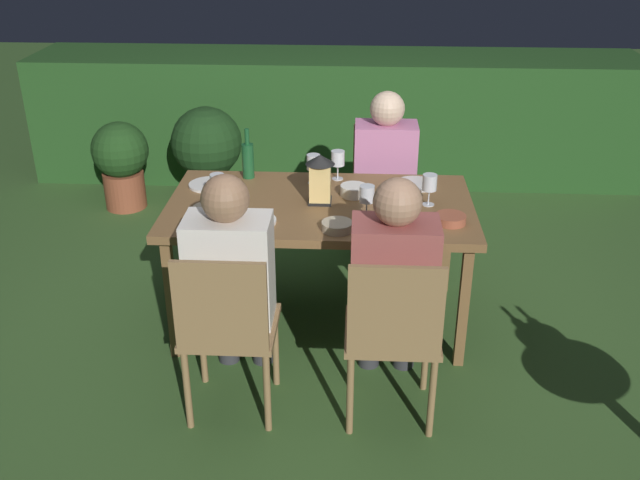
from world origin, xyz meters
TOP-DOWN VIEW (x-y plane):
  - ground_plane at (0.00, 0.00)m, footprint 16.00×16.00m
  - dining_table at (0.00, 0.00)m, footprint 1.62×0.90m
  - chair_side_right_b at (0.36, 0.84)m, footprint 0.42×0.40m
  - person_in_pink at (0.36, 0.65)m, footprint 0.38×0.47m
  - chair_side_left_b at (0.36, -0.84)m, footprint 0.42×0.40m
  - person_in_rust at (0.36, -0.65)m, footprint 0.38×0.47m
  - chair_side_left_a at (-0.36, -0.84)m, footprint 0.42×0.40m
  - person_in_cream at (-0.36, -0.65)m, footprint 0.38×0.47m
  - lantern_centerpiece at (-0.00, 0.01)m, footprint 0.15×0.15m
  - green_bottle_on_table at (-0.43, 0.35)m, footprint 0.07×0.07m
  - wine_glass_a at (0.24, -0.16)m, footprint 0.08×0.08m
  - wine_glass_b at (0.57, 0.01)m, footprint 0.08×0.08m
  - wine_glass_c at (-0.05, 0.28)m, footprint 0.08×0.08m
  - wine_glass_d at (0.08, 0.36)m, footprint 0.08×0.08m
  - wine_glass_e at (-0.53, -0.05)m, footprint 0.08×0.08m
  - plate_a at (-0.33, -0.26)m, footprint 0.24×0.24m
  - plate_b at (0.52, 0.28)m, footprint 0.22×0.22m
  - plate_c at (-0.63, 0.21)m, footprint 0.23×0.23m
  - bowl_olives at (-0.57, -0.20)m, footprint 0.14×0.14m
  - bowl_bread at (0.66, -0.22)m, footprint 0.16×0.16m
  - bowl_salad at (0.18, 0.11)m, footprint 0.15×0.15m
  - bowl_dip at (0.10, -0.33)m, footprint 0.15×0.15m
  - hedge_backdrop at (0.00, 2.40)m, footprint 4.97×0.81m
  - potted_plant_by_hedge at (-1.59, 1.55)m, footprint 0.43×0.43m
  - potted_plant_corner at (-0.95, 1.65)m, footprint 0.53×0.53m

SIDE VIEW (x-z plane):
  - ground_plane at x=0.00m, z-range 0.00..0.00m
  - potted_plant_by_hedge at x=-1.59m, z-range 0.04..0.72m
  - potted_plant_corner at x=-0.95m, z-range 0.08..0.85m
  - chair_side_right_b at x=0.36m, z-range 0.05..0.92m
  - chair_side_left_b at x=0.36m, z-range 0.05..0.92m
  - chair_side_left_a at x=-0.36m, z-range 0.05..0.92m
  - hedge_backdrop at x=0.00m, z-range 0.00..1.01m
  - person_in_pink at x=0.36m, z-range 0.06..1.21m
  - person_in_rust at x=0.36m, z-range 0.06..1.21m
  - person_in_cream at x=-0.36m, z-range 0.06..1.21m
  - dining_table at x=0.00m, z-range 0.31..1.03m
  - plate_a at x=-0.33m, z-range 0.73..0.74m
  - plate_b at x=0.52m, z-range 0.73..0.74m
  - plate_c at x=-0.63m, z-range 0.73..0.74m
  - bowl_dip at x=0.10m, z-range 0.73..0.77m
  - bowl_bread at x=0.66m, z-range 0.73..0.77m
  - bowl_olives at x=-0.57m, z-range 0.73..0.78m
  - bowl_salad at x=0.18m, z-range 0.73..0.79m
  - green_bottle_on_table at x=-0.43m, z-range 0.69..0.98m
  - wine_glass_a at x=0.24m, z-range 0.76..0.93m
  - wine_glass_b at x=0.57m, z-range 0.76..0.93m
  - wine_glass_c at x=-0.05m, z-range 0.76..0.93m
  - wine_glass_d at x=0.08m, z-range 0.76..0.93m
  - wine_glass_e at x=-0.53m, z-range 0.76..0.93m
  - lantern_centerpiece at x=0.00m, z-range 0.74..1.01m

